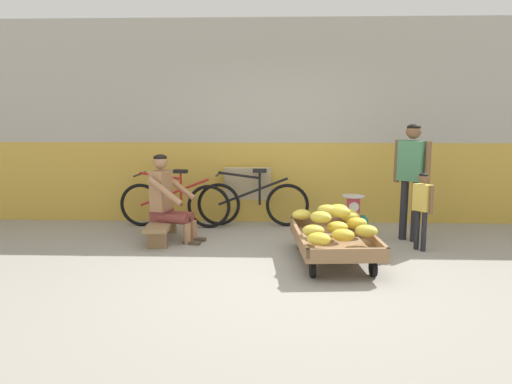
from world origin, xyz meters
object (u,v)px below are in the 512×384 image
sign_board (248,194)px  customer_child (422,203)px  bicycle_near_left (174,204)px  bicycle_far_left (253,203)px  low_bench (162,225)px  shopping_bag (358,239)px  vendor_seated (167,198)px  customer_adult (412,169)px  plastic_crate (353,228)px  banana_cart (334,241)px  weighing_scale (353,206)px

sign_board → customer_child: customer_child is taller
bicycle_near_left → bicycle_far_left: (1.15, 0.12, 0.00)m
low_bench → shopping_bag: 2.54m
low_bench → sign_board: (1.08, 1.10, 0.23)m
vendor_seated → shopping_bag: vendor_seated is taller
bicycle_far_left → customer_adult: 2.30m
plastic_crate → sign_board: size_ratio=0.42×
banana_cart → weighing_scale: bearing=69.5°
low_bench → customer_child: customer_child is taller
bicycle_far_left → customer_child: size_ratio=1.73×
vendor_seated → customer_adult: customer_adult is taller
bicycle_near_left → customer_child: customer_child is taller
plastic_crate → customer_adult: size_ratio=0.24×
bicycle_far_left → shopping_bag: bicycle_far_left is taller
bicycle_near_left → customer_adult: 3.36m
vendor_seated → bicycle_near_left: vendor_seated is taller
low_bench → sign_board: 1.56m
low_bench → vendor_seated: bearing=-14.6°
banana_cart → shopping_bag: banana_cart is taller
weighing_scale → bicycle_near_left: size_ratio=0.18×
plastic_crate → bicycle_far_left: 1.55m
banana_cart → shopping_bag: size_ratio=6.25×
vendor_seated → bicycle_far_left: bearing=38.8°
plastic_crate → bicycle_far_left: bearing=152.4°
low_bench → plastic_crate: plastic_crate is taller
vendor_seated → sign_board: size_ratio=1.32×
banana_cart → customer_adult: 1.63m
plastic_crate → customer_adult: customer_adult is taller
bicycle_near_left → sign_board: 1.13m
sign_board → shopping_bag: (1.44, -1.43, -0.31)m
plastic_crate → weighing_scale: size_ratio=1.20×
bicycle_near_left → customer_adult: bearing=-10.9°
vendor_seated → customer_adult: (3.17, 0.13, 0.38)m
vendor_seated → bicycle_near_left: 0.78m
vendor_seated → bicycle_near_left: size_ratio=0.69×
weighing_scale → bicycle_near_left: bearing=166.6°
plastic_crate → weighing_scale: 0.30m
banana_cart → bicycle_far_left: (-0.99, 1.71, 0.11)m
plastic_crate → sign_board: 1.77m
banana_cart → shopping_bag: (0.37, 0.54, -0.12)m
plastic_crate → bicycle_far_left: (-1.37, 0.71, 0.20)m
weighing_scale → customer_child: (0.75, -0.49, 0.14)m
plastic_crate → bicycle_near_left: bearing=166.6°
banana_cart → low_bench: bearing=158.1°
weighing_scale → shopping_bag: bearing=-90.6°
plastic_crate → customer_child: (0.75, -0.49, 0.44)m
plastic_crate → customer_adult: bearing=-2.0°
bicycle_far_left → shopping_bag: size_ratio=6.92×
customer_adult → shopping_bag: customer_adult is taller
low_bench → vendor_seated: vendor_seated is taller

